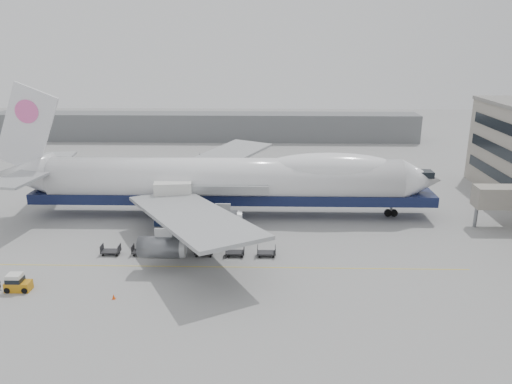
{
  "coord_description": "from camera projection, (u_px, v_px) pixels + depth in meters",
  "views": [
    {
      "loc": [
        6.35,
        -59.44,
        25.97
      ],
      "look_at": [
        4.73,
        6.0,
        5.58
      ],
      "focal_mm": 35.0,
      "sensor_mm": 36.0,
      "label": 1
    }
  ],
  "objects": [
    {
      "name": "airliner",
      "position": [
        230.0,
        180.0,
        74.37
      ],
      "size": [
        67.0,
        55.3,
        19.98
      ],
      "color": "white",
      "rests_on": "ground"
    },
    {
      "name": "hangar",
      "position": [
        206.0,
        127.0,
        130.62
      ],
      "size": [
        110.0,
        8.0,
        7.0
      ],
      "primitive_type": "cube",
      "color": "slate",
      "rests_on": "ground"
    },
    {
      "name": "dolly_4",
      "position": [
        235.0,
        252.0,
        61.7
      ],
      "size": [
        2.3,
        1.35,
        1.3
      ],
      "color": "#2D2D30",
      "rests_on": "ground"
    },
    {
      "name": "apron_line",
      "position": [
        213.0,
        267.0,
        58.88
      ],
      "size": [
        60.0,
        0.15,
        0.01
      ],
      "primitive_type": "cube",
      "color": "gold",
      "rests_on": "ground"
    },
    {
      "name": "ground",
      "position": [
        218.0,
        246.0,
        64.61
      ],
      "size": [
        260.0,
        260.0,
        0.0
      ],
      "primitive_type": "plane",
      "color": "gray",
      "rests_on": "ground"
    },
    {
      "name": "dolly_2",
      "position": [
        173.0,
        251.0,
        61.88
      ],
      "size": [
        2.3,
        1.35,
        1.3
      ],
      "color": "#2D2D30",
      "rests_on": "ground"
    },
    {
      "name": "traffic_cone",
      "position": [
        114.0,
        297.0,
        51.61
      ],
      "size": [
        0.36,
        0.36,
        0.53
      ],
      "rotation": [
        0.0,
        0.0,
        -0.31
      ],
      "color": "#ED4B0C",
      "rests_on": "ground"
    },
    {
      "name": "dolly_3",
      "position": [
        204.0,
        252.0,
        61.79
      ],
      "size": [
        2.3,
        1.35,
        1.3
      ],
      "color": "#2D2D30",
      "rests_on": "ground"
    },
    {
      "name": "dolly_0",
      "position": [
        111.0,
        251.0,
        62.06
      ],
      "size": [
        2.3,
        1.35,
        1.3
      ],
      "color": "#2D2D30",
      "rests_on": "ground"
    },
    {
      "name": "dolly_1",
      "position": [
        142.0,
        251.0,
        61.97
      ],
      "size": [
        2.3,
        1.35,
        1.3
      ],
      "color": "#2D2D30",
      "rests_on": "ground"
    },
    {
      "name": "baggage_tug",
      "position": [
        17.0,
        283.0,
        53.18
      ],
      "size": [
        2.63,
        1.5,
        1.92
      ],
      "rotation": [
        0.0,
        0.0,
        0.01
      ],
      "color": "#C07D12",
      "rests_on": "ground"
    },
    {
      "name": "catering_truck",
      "position": [
        174.0,
        200.0,
        71.88
      ],
      "size": [
        6.03,
        4.49,
        6.26
      ],
      "rotation": [
        0.0,
        0.0,
        0.12
      ],
      "color": "navy",
      "rests_on": "ground"
    },
    {
      "name": "dolly_5",
      "position": [
        266.0,
        252.0,
        61.61
      ],
      "size": [
        2.3,
        1.35,
        1.3
      ],
      "color": "#2D2D30",
      "rests_on": "ground"
    }
  ]
}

